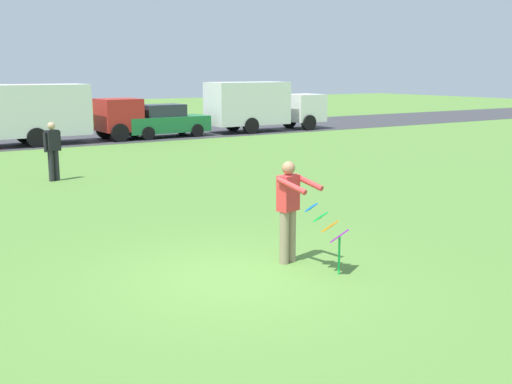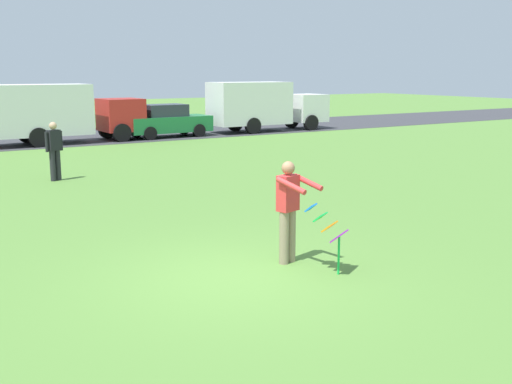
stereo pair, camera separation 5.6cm
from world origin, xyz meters
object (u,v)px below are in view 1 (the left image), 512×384
Objects in this scene: parked_truck_red_cab at (57,112)px; person_walker_near at (53,149)px; parked_truck_white_box at (261,105)px; parked_car_green at (165,121)px; kite_held at (330,228)px; person_kite_flyer at (289,208)px.

person_walker_near is (-2.67, -9.57, -0.48)m from parked_truck_red_cab.
parked_truck_red_cab is at bearing 74.43° from person_walker_near.
parked_truck_red_cab is at bearing 180.00° from parked_truck_white_box.
parked_truck_red_cab reaches higher than parked_car_green.
kite_held is 0.16× the size of parked_truck_white_box.
kite_held is 0.64× the size of person_walker_near.
person_kite_flyer reaches higher than kite_held.
parked_car_green is 5.61m from parked_truck_white_box.
person_kite_flyer is 1.00× the size of person_walker_near.
parked_truck_white_box reaches higher than parked_car_green.
parked_truck_red_cab reaches higher than person_kite_flyer.
parked_car_green is (6.35, 20.57, 0.04)m from kite_held.
parked_truck_white_box is (11.92, 20.57, 0.68)m from kite_held.
person_walker_near is at bearing -105.57° from parked_truck_red_cab.
person_walker_near is at bearing 96.90° from person_kite_flyer.
person_walker_near is (-13.40, -9.57, -0.48)m from parked_truck_white_box.
parked_truck_white_box is at bearing 59.90° from kite_held.
parked_truck_red_cab reaches higher than person_walker_near.
parked_truck_white_box reaches higher than kite_held.
kite_held is 11.10m from person_walker_near.
parked_truck_white_box is at bearing 58.41° from person_kite_flyer.
kite_held is at bearing -120.10° from parked_truck_white_box.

